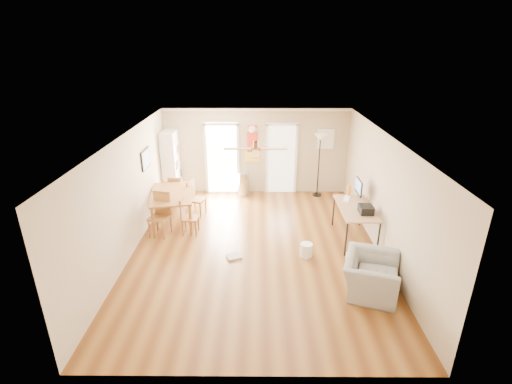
{
  "coord_description": "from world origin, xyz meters",
  "views": [
    {
      "loc": [
        0.05,
        -7.39,
        4.38
      ],
      "look_at": [
        0.0,
        0.6,
        1.15
      ],
      "focal_mm": 26.14,
      "sensor_mm": 36.0,
      "label": 1
    }
  ],
  "objects_px": {
    "dining_table": "(173,208)",
    "printer": "(366,209)",
    "dining_chair_right_a": "(197,198)",
    "torchiere_lamp": "(319,166)",
    "dining_chair_right_b": "(190,216)",
    "wastebasket_b": "(352,260)",
    "computer_desk": "(354,223)",
    "wastebasket_a": "(306,250)",
    "dining_chair_far": "(177,191)",
    "trash_can": "(243,184)",
    "bookshelf": "(172,164)",
    "armchair": "(371,275)",
    "dining_chair_near": "(159,215)"
  },
  "relations": [
    {
      "from": "dining_chair_far",
      "to": "printer",
      "type": "xyz_separation_m",
      "value": [
        4.7,
        -2.21,
        0.47
      ]
    },
    {
      "from": "dining_table",
      "to": "armchair",
      "type": "bearing_deg",
      "value": -33.75
    },
    {
      "from": "dining_table",
      "to": "printer",
      "type": "bearing_deg",
      "value": -14.3
    },
    {
      "from": "torchiere_lamp",
      "to": "printer",
      "type": "height_order",
      "value": "torchiere_lamp"
    },
    {
      "from": "dining_table",
      "to": "printer",
      "type": "distance_m",
      "value": 4.77
    },
    {
      "from": "dining_chair_right_b",
      "to": "bookshelf",
      "type": "bearing_deg",
      "value": 23.45
    },
    {
      "from": "computer_desk",
      "to": "wastebasket_b",
      "type": "bearing_deg",
      "value": -104.38
    },
    {
      "from": "dining_table",
      "to": "armchair",
      "type": "distance_m",
      "value": 5.17
    },
    {
      "from": "dining_table",
      "to": "bookshelf",
      "type": "bearing_deg",
      "value": 101.61
    },
    {
      "from": "printer",
      "to": "armchair",
      "type": "bearing_deg",
      "value": -100.14
    },
    {
      "from": "dining_chair_far",
      "to": "trash_can",
      "type": "distance_m",
      "value": 2.03
    },
    {
      "from": "dining_chair_far",
      "to": "trash_can",
      "type": "bearing_deg",
      "value": -154.25
    },
    {
      "from": "bookshelf",
      "to": "wastebasket_b",
      "type": "relative_size",
      "value": 6.54
    },
    {
      "from": "dining_chair_right_a",
      "to": "dining_chair_right_b",
      "type": "xyz_separation_m",
      "value": [
        0.0,
        -1.12,
        -0.01
      ]
    },
    {
      "from": "dining_chair_far",
      "to": "computer_desk",
      "type": "bearing_deg",
      "value": 158.92
    },
    {
      "from": "dining_chair_right_b",
      "to": "torchiere_lamp",
      "type": "distance_m",
      "value": 4.28
    },
    {
      "from": "printer",
      "to": "wastebasket_a",
      "type": "relative_size",
      "value": 1.11
    },
    {
      "from": "wastebasket_a",
      "to": "trash_can",
      "type": "bearing_deg",
      "value": 113.22
    },
    {
      "from": "dining_chair_near",
      "to": "dining_chair_far",
      "type": "distance_m",
      "value": 1.73
    },
    {
      "from": "wastebasket_b",
      "to": "wastebasket_a",
      "type": "bearing_deg",
      "value": 155.61
    },
    {
      "from": "printer",
      "to": "wastebasket_b",
      "type": "distance_m",
      "value": 1.24
    },
    {
      "from": "torchiere_lamp",
      "to": "trash_can",
      "type": "bearing_deg",
      "value": -179.77
    },
    {
      "from": "bookshelf",
      "to": "dining_chair_far",
      "type": "relative_size",
      "value": 2.2
    },
    {
      "from": "torchiere_lamp",
      "to": "printer",
      "type": "relative_size",
      "value": 5.61
    },
    {
      "from": "trash_can",
      "to": "wastebasket_b",
      "type": "xyz_separation_m",
      "value": [
        2.41,
        -3.92,
        -0.21
      ]
    },
    {
      "from": "dining_chair_far",
      "to": "wastebasket_b",
      "type": "distance_m",
      "value": 5.27
    },
    {
      "from": "wastebasket_a",
      "to": "dining_chair_right_b",
      "type": "bearing_deg",
      "value": 158.95
    },
    {
      "from": "torchiere_lamp",
      "to": "armchair",
      "type": "relative_size",
      "value": 1.74
    },
    {
      "from": "computer_desk",
      "to": "printer",
      "type": "xyz_separation_m",
      "value": [
        0.14,
        -0.31,
        0.5
      ]
    },
    {
      "from": "trash_can",
      "to": "computer_desk",
      "type": "relative_size",
      "value": 0.47
    },
    {
      "from": "computer_desk",
      "to": "wastebasket_a",
      "type": "height_order",
      "value": "computer_desk"
    },
    {
      "from": "dining_chair_right_a",
      "to": "dining_chair_far",
      "type": "distance_m",
      "value": 0.83
    },
    {
      "from": "dining_table",
      "to": "trash_can",
      "type": "height_order",
      "value": "dining_table"
    },
    {
      "from": "dining_chair_far",
      "to": "torchiere_lamp",
      "type": "height_order",
      "value": "torchiere_lamp"
    },
    {
      "from": "bookshelf",
      "to": "printer",
      "type": "relative_size",
      "value": 5.89
    },
    {
      "from": "dining_chair_right_a",
      "to": "torchiere_lamp",
      "type": "bearing_deg",
      "value": -50.59
    },
    {
      "from": "computer_desk",
      "to": "printer",
      "type": "height_order",
      "value": "printer"
    },
    {
      "from": "dining_table",
      "to": "printer",
      "type": "relative_size",
      "value": 4.87
    },
    {
      "from": "printer",
      "to": "armchair",
      "type": "relative_size",
      "value": 0.31
    },
    {
      "from": "torchiere_lamp",
      "to": "wastebasket_b",
      "type": "bearing_deg",
      "value": -87.73
    },
    {
      "from": "bookshelf",
      "to": "dining_chair_right_a",
      "type": "xyz_separation_m",
      "value": [
        0.93,
        -1.32,
        -0.53
      ]
    },
    {
      "from": "bookshelf",
      "to": "dining_chair_right_b",
      "type": "bearing_deg",
      "value": -87.23
    },
    {
      "from": "trash_can",
      "to": "dining_chair_right_a",
      "type": "bearing_deg",
      "value": -131.79
    },
    {
      "from": "printer",
      "to": "dining_chair_near",
      "type": "bearing_deg",
      "value": 174.03
    },
    {
      "from": "bookshelf",
      "to": "dining_chair_far",
      "type": "height_order",
      "value": "bookshelf"
    },
    {
      "from": "wastebasket_a",
      "to": "printer",
      "type": "bearing_deg",
      "value": 19.03
    },
    {
      "from": "computer_desk",
      "to": "dining_chair_right_b",
      "type": "bearing_deg",
      "value": 176.03
    },
    {
      "from": "dining_chair_right_a",
      "to": "armchair",
      "type": "bearing_deg",
      "value": -114.19
    },
    {
      "from": "dining_chair_far",
      "to": "armchair",
      "type": "bearing_deg",
      "value": 139.95
    },
    {
      "from": "dining_chair_far",
      "to": "bookshelf",
      "type": "bearing_deg",
      "value": -69.21
    }
  ]
}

